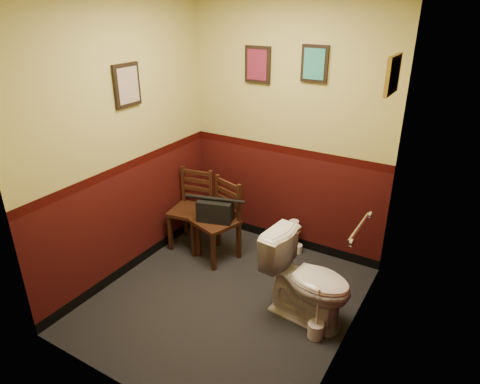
# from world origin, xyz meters

# --- Properties ---
(floor) EXTENTS (2.20, 2.40, 0.00)m
(floor) POSITION_xyz_m (0.00, 0.00, 0.00)
(floor) COLOR black
(floor) RESTS_ON ground
(wall_back) EXTENTS (2.20, 0.00, 2.70)m
(wall_back) POSITION_xyz_m (0.00, 1.20, 1.35)
(wall_back) COLOR #3A0D0C
(wall_back) RESTS_ON ground
(wall_front) EXTENTS (2.20, 0.00, 2.70)m
(wall_front) POSITION_xyz_m (0.00, -1.20, 1.35)
(wall_front) COLOR #3A0D0C
(wall_front) RESTS_ON ground
(wall_left) EXTENTS (0.00, 2.40, 2.70)m
(wall_left) POSITION_xyz_m (-1.10, 0.00, 1.35)
(wall_left) COLOR #3A0D0C
(wall_left) RESTS_ON ground
(wall_right) EXTENTS (0.00, 2.40, 2.70)m
(wall_right) POSITION_xyz_m (1.10, 0.00, 1.35)
(wall_right) COLOR #3A0D0C
(wall_right) RESTS_ON ground
(grab_bar) EXTENTS (0.05, 0.56, 0.06)m
(grab_bar) POSITION_xyz_m (1.07, 0.25, 0.95)
(grab_bar) COLOR silver
(grab_bar) RESTS_ON wall_right
(framed_print_back_a) EXTENTS (0.28, 0.04, 0.36)m
(framed_print_back_a) POSITION_xyz_m (-0.35, 1.18, 1.95)
(framed_print_back_a) COLOR black
(framed_print_back_a) RESTS_ON wall_back
(framed_print_back_b) EXTENTS (0.26, 0.04, 0.34)m
(framed_print_back_b) POSITION_xyz_m (0.25, 1.18, 2.00)
(framed_print_back_b) COLOR black
(framed_print_back_b) RESTS_ON wall_back
(framed_print_left) EXTENTS (0.04, 0.30, 0.38)m
(framed_print_left) POSITION_xyz_m (-1.08, 0.10, 1.85)
(framed_print_left) COLOR black
(framed_print_left) RESTS_ON wall_left
(framed_print_right) EXTENTS (0.04, 0.34, 0.28)m
(framed_print_right) POSITION_xyz_m (1.08, 0.60, 2.05)
(framed_print_right) COLOR olive
(framed_print_right) RESTS_ON wall_right
(toilet) EXTENTS (0.82, 0.51, 0.76)m
(toilet) POSITION_xyz_m (0.72, 0.16, 0.38)
(toilet) COLOR white
(toilet) RESTS_ON floor
(toilet_brush) EXTENTS (0.13, 0.13, 0.48)m
(toilet_brush) POSITION_xyz_m (0.89, -0.03, 0.08)
(toilet_brush) COLOR silver
(toilet_brush) RESTS_ON floor
(chair_left) EXTENTS (0.46, 0.46, 0.86)m
(chair_left) POSITION_xyz_m (-0.86, 0.66, 0.43)
(chair_left) COLOR #3E1F12
(chair_left) RESTS_ON floor
(chair_right) EXTENTS (0.50, 0.50, 0.86)m
(chair_right) POSITION_xyz_m (-0.46, 0.59, 0.43)
(chair_right) COLOR #3E1F12
(chair_right) RESTS_ON floor
(handbag) EXTENTS (0.39, 0.27, 0.26)m
(handbag) POSITION_xyz_m (-0.48, 0.55, 0.56)
(handbag) COLOR black
(handbag) RESTS_ON chair_right
(tp_stack) EXTENTS (0.22, 0.13, 0.37)m
(tp_stack) POSITION_xyz_m (0.18, 1.07, 0.16)
(tp_stack) COLOR silver
(tp_stack) RESTS_ON floor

